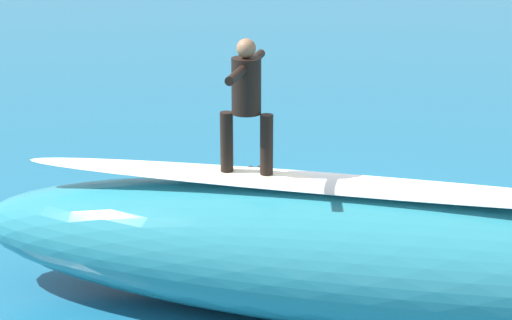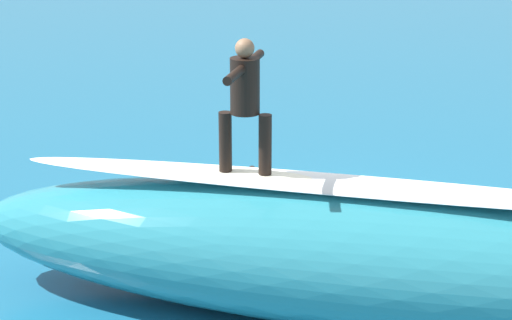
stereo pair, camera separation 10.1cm
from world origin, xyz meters
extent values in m
plane|color=#196084|center=(0.00, 0.00, 0.00)|extent=(120.00, 120.00, 0.00)
ellipsoid|color=teal|center=(0.03, 2.12, 0.80)|extent=(9.39, 4.09, 1.61)
ellipsoid|color=white|center=(0.03, 2.12, 1.65)|extent=(7.74, 2.50, 0.08)
ellipsoid|color=#EAE5C6|center=(1.17, 1.84, 1.65)|extent=(2.16, 0.96, 0.10)
cylinder|color=black|center=(1.40, 1.79, 2.05)|extent=(0.15, 0.15, 0.70)
cylinder|color=black|center=(0.94, 1.90, 2.05)|extent=(0.15, 0.15, 0.70)
cylinder|color=black|center=(1.17, 1.84, 2.72)|extent=(0.40, 0.40, 0.63)
sphere|color=#936B4C|center=(1.17, 1.84, 3.14)|extent=(0.22, 0.22, 0.22)
cylinder|color=black|center=(1.27, 2.28, 2.94)|extent=(0.23, 0.57, 0.10)
cylinder|color=black|center=(1.07, 1.41, 2.94)|extent=(0.23, 0.57, 0.10)
ellipsoid|color=silver|center=(0.95, -1.68, 0.04)|extent=(0.75, 2.18, 0.08)
cylinder|color=black|center=(0.95, -1.68, 0.23)|extent=(0.38, 0.84, 0.29)
sphere|color=tan|center=(0.90, -1.18, 0.29)|extent=(0.20, 0.20, 0.20)
cylinder|color=black|center=(1.12, -2.41, 0.15)|extent=(0.20, 0.69, 0.13)
cylinder|color=black|center=(0.95, -2.43, 0.15)|extent=(0.20, 0.69, 0.13)
ellipsoid|color=white|center=(2.65, -0.51, 0.07)|extent=(0.52, 0.60, 0.14)
camera|label=1|loc=(1.07, 11.28, 5.01)|focal=61.30mm
camera|label=2|loc=(0.97, 11.28, 5.01)|focal=61.30mm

